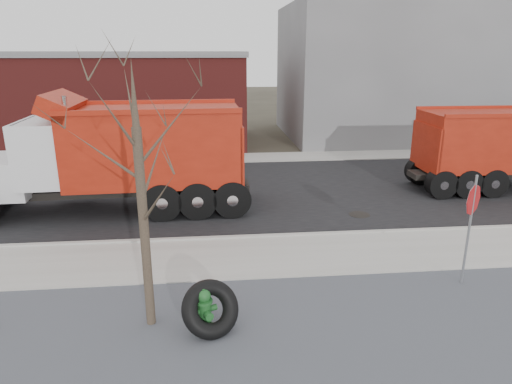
{
  "coord_description": "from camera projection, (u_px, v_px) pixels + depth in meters",
  "views": [
    {
      "loc": [
        -1.88,
        -10.79,
        5.29
      ],
      "look_at": [
        -0.65,
        1.67,
        1.4
      ],
      "focal_mm": 32.0,
      "sensor_mm": 36.0,
      "label": 1
    }
  ],
  "objects": [
    {
      "name": "ground",
      "position": [
        287.0,
        261.0,
        12.0
      ],
      "size": [
        120.0,
        120.0,
        0.0
      ],
      "primitive_type": "plane",
      "color": "#383328",
      "rests_on": "ground"
    },
    {
      "name": "gravel_verge",
      "position": [
        317.0,
        341.0,
        8.67
      ],
      "size": [
        60.0,
        5.0,
        0.03
      ],
      "primitive_type": "cube",
      "color": "slate",
      "rests_on": "ground"
    },
    {
      "name": "sidewalk",
      "position": [
        285.0,
        256.0,
        12.23
      ],
      "size": [
        60.0,
        2.5,
        0.06
      ],
      "primitive_type": "cube",
      "color": "#9E9B93",
      "rests_on": "ground"
    },
    {
      "name": "curb",
      "position": [
        278.0,
        236.0,
        13.46
      ],
      "size": [
        60.0,
        0.15,
        0.11
      ],
      "primitive_type": "cube",
      "color": "#9E9B93",
      "rests_on": "ground"
    },
    {
      "name": "road",
      "position": [
        261.0,
        191.0,
        17.99
      ],
      "size": [
        60.0,
        9.4,
        0.02
      ],
      "primitive_type": "cube",
      "color": "black",
      "rests_on": "ground"
    },
    {
      "name": "far_sidewalk",
      "position": [
        249.0,
        158.0,
        23.4
      ],
      "size": [
        60.0,
        2.0,
        0.06
      ],
      "primitive_type": "cube",
      "color": "#9E9B93",
      "rests_on": "ground"
    },
    {
      "name": "building_grey",
      "position": [
        383.0,
        72.0,
        28.77
      ],
      "size": [
        12.0,
        10.0,
        8.0
      ],
      "color": "gray",
      "rests_on": "ground"
    },
    {
      "name": "building_brick",
      "position": [
        70.0,
        98.0,
        26.43
      ],
      "size": [
        20.2,
        8.2,
        5.3
      ],
      "color": "maroon",
      "rests_on": "ground"
    },
    {
      "name": "bare_tree",
      "position": [
        139.0,
        166.0,
        8.25
      ],
      "size": [
        3.2,
        3.2,
        5.2
      ],
      "color": "#382D23",
      "rests_on": "ground"
    },
    {
      "name": "fire_hydrant",
      "position": [
        205.0,
        312.0,
        8.86
      ],
      "size": [
        0.52,
        0.51,
        0.92
      ],
      "rotation": [
        0.0,
        0.0,
        0.43
      ],
      "color": "#245F25",
      "rests_on": "ground"
    },
    {
      "name": "truck_tire",
      "position": [
        210.0,
        309.0,
        8.82
      ],
      "size": [
        1.41,
        1.28,
        1.14
      ],
      "color": "black",
      "rests_on": "ground"
    },
    {
      "name": "stop_sign",
      "position": [
        472.0,
        211.0,
        10.27
      ],
      "size": [
        0.59,
        0.47,
        2.68
      ],
      "rotation": [
        0.0,
        0.0,
        0.27
      ],
      "color": "gray",
      "rests_on": "ground"
    },
    {
      "name": "dump_truck_red_b",
      "position": [
        116.0,
        153.0,
        15.17
      ],
      "size": [
        9.62,
        3.02,
        3.99
      ],
      "rotation": [
        0.0,
        0.0,
        3.17
      ],
      "color": "black",
      "rests_on": "ground"
    }
  ]
}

